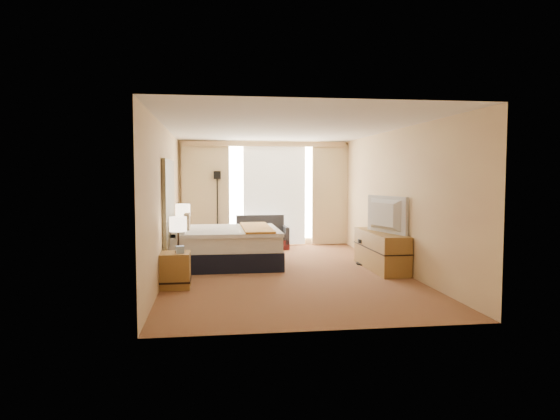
{
  "coord_description": "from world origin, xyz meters",
  "views": [
    {
      "loc": [
        -1.29,
        -8.91,
        1.76
      ],
      "look_at": [
        -0.02,
        0.4,
        1.1
      ],
      "focal_mm": 32.0,
      "sensor_mm": 36.0,
      "label": 1
    }
  ],
  "objects": [
    {
      "name": "telephone",
      "position": [
        -1.82,
        1.56,
        0.59
      ],
      "size": [
        0.2,
        0.17,
        0.07
      ],
      "primitive_type": "cube",
      "rotation": [
        0.0,
        0.0,
        0.17
      ],
      "color": "black",
      "rests_on": "nightstand_right"
    },
    {
      "name": "bed",
      "position": [
        -1.06,
        0.85,
        0.37
      ],
      "size": [
        2.1,
        1.92,
        1.02
      ],
      "color": "black",
      "rests_on": "floor"
    },
    {
      "name": "loveseat",
      "position": [
        -0.13,
        2.95,
        0.26
      ],
      "size": [
        1.27,
        0.7,
        0.79
      ],
      "rotation": [
        0.0,
        0.0,
        0.02
      ],
      "color": "#4F1616",
      "rests_on": "floor"
    },
    {
      "name": "ceiling",
      "position": [
        0.0,
        0.0,
        2.6
      ],
      "size": [
        4.2,
        7.0,
        0.02
      ],
      "primitive_type": "cube",
      "color": "silver",
      "rests_on": "wall_back"
    },
    {
      "name": "floor_lamp",
      "position": [
        -1.17,
        3.3,
        1.31
      ],
      "size": [
        0.23,
        0.23,
        1.85
      ],
      "color": "black",
      "rests_on": "floor"
    },
    {
      "name": "lamp_left",
      "position": [
        -1.82,
        -1.05,
        0.98
      ],
      "size": [
        0.27,
        0.27,
        0.56
      ],
      "color": "black",
      "rests_on": "nightstand_left"
    },
    {
      "name": "media_dresser",
      "position": [
        1.83,
        0.0,
        0.35
      ],
      "size": [
        0.5,
        1.8,
        0.7
      ],
      "primitive_type": "cube",
      "color": "olive",
      "rests_on": "floor"
    },
    {
      "name": "lamp_right",
      "position": [
        -1.89,
        1.39,
        1.03
      ],
      "size": [
        0.29,
        0.29,
        0.62
      ],
      "color": "black",
      "rests_on": "nightstand_right"
    },
    {
      "name": "wall_left",
      "position": [
        -2.1,
        0.0,
        1.3
      ],
      "size": [
        0.02,
        7.0,
        2.6
      ],
      "primitive_type": "cube",
      "color": "#D8BC83",
      "rests_on": "ground"
    },
    {
      "name": "wall_back",
      "position": [
        0.0,
        3.5,
        1.3
      ],
      "size": [
        4.2,
        0.02,
        2.6
      ],
      "primitive_type": "cube",
      "color": "#D8BC83",
      "rests_on": "ground"
    },
    {
      "name": "window",
      "position": [
        0.25,
        3.47,
        1.32
      ],
      "size": [
        2.3,
        0.02,
        2.3
      ],
      "primitive_type": "cube",
      "color": "white",
      "rests_on": "wall_back"
    },
    {
      "name": "headboard",
      "position": [
        -2.06,
        0.2,
        1.28
      ],
      "size": [
        0.06,
        1.85,
        1.5
      ],
      "primitive_type": "cube",
      "color": "black",
      "rests_on": "wall_left"
    },
    {
      "name": "tissue_box",
      "position": [
        -1.79,
        -1.12,
        0.61
      ],
      "size": [
        0.14,
        0.14,
        0.11
      ],
      "primitive_type": "cube",
      "rotation": [
        0.0,
        0.0,
        0.16
      ],
      "color": "#97B5EA",
      "rests_on": "nightstand_left"
    },
    {
      "name": "wall_right",
      "position": [
        2.1,
        0.0,
        1.3
      ],
      "size": [
        0.02,
        7.0,
        2.6
      ],
      "primitive_type": "cube",
      "color": "#D8BC83",
      "rests_on": "ground"
    },
    {
      "name": "floor",
      "position": [
        0.0,
        0.0,
        0.0
      ],
      "size": [
        4.2,
        7.0,
        0.02
      ],
      "primitive_type": "cube",
      "color": "#5A1F19",
      "rests_on": "ground"
    },
    {
      "name": "nightstand_left",
      "position": [
        -1.87,
        -1.05,
        0.28
      ],
      "size": [
        0.45,
        0.52,
        0.55
      ],
      "primitive_type": "cube",
      "color": "olive",
      "rests_on": "floor"
    },
    {
      "name": "desk_chair",
      "position": [
        1.8,
        0.5,
        0.43
      ],
      "size": [
        0.47,
        0.47,
        0.98
      ],
      "rotation": [
        0.0,
        0.0,
        -0.19
      ],
      "color": "black",
      "rests_on": "floor"
    },
    {
      "name": "television",
      "position": [
        1.78,
        -0.15,
        1.04
      ],
      "size": [
        0.47,
        1.17,
        0.68
      ],
      "primitive_type": "imported",
      "rotation": [
        0.0,
        0.0,
        1.85
      ],
      "color": "black",
      "rests_on": "media_dresser"
    },
    {
      "name": "curtains",
      "position": [
        -0.0,
        3.39,
        1.41
      ],
      "size": [
        4.12,
        0.19,
        2.56
      ],
      "color": "beige",
      "rests_on": "floor"
    },
    {
      "name": "nightstand_right",
      "position": [
        -1.87,
        1.45,
        0.28
      ],
      "size": [
        0.45,
        0.52,
        0.55
      ],
      "primitive_type": "cube",
      "color": "olive",
      "rests_on": "floor"
    },
    {
      "name": "wall_front",
      "position": [
        0.0,
        -3.5,
        1.3
      ],
      "size": [
        4.2,
        0.02,
        2.6
      ],
      "primitive_type": "cube",
      "color": "#D8BC83",
      "rests_on": "ground"
    }
  ]
}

